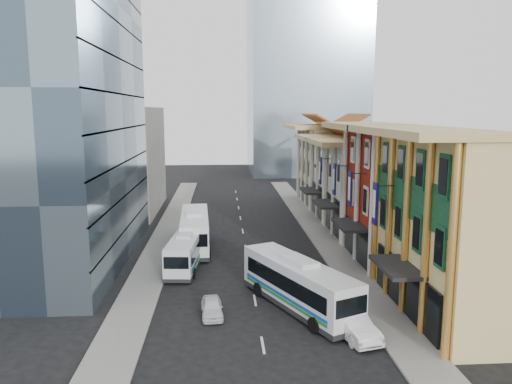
{
  "coord_description": "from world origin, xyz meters",
  "views": [
    {
      "loc": [
        -2.27,
        -26.27,
        13.57
      ],
      "look_at": [
        0.9,
        20.02,
        5.98
      ],
      "focal_mm": 35.0,
      "sensor_mm": 36.0,
      "label": 1
    }
  ],
  "objects": [
    {
      "name": "bus_right",
      "position": [
        2.89,
        6.29,
        1.82
      ],
      "size": [
        7.19,
        11.44,
        3.65
      ],
      "primitive_type": null,
      "rotation": [
        0.0,
        0.0,
        0.43
      ],
      "color": "silver",
      "rests_on": "ground"
    },
    {
      "name": "sidewalk_right",
      "position": [
        8.5,
        22.0,
        0.07
      ],
      "size": [
        3.0,
        90.0,
        0.15
      ],
      "primitive_type": "cube",
      "color": "slate",
      "rests_on": "ground"
    },
    {
      "name": "sedan_left",
      "position": [
        -3.05,
        5.45,
        0.59
      ],
      "size": [
        1.64,
        3.58,
        1.19
      ],
      "primitive_type": "imported",
      "rotation": [
        0.0,
        0.0,
        0.07
      ],
      "color": "white",
      "rests_on": "ground"
    },
    {
      "name": "shophouse_tan",
      "position": [
        14.0,
        5.0,
        6.0
      ],
      "size": [
        8.0,
        14.0,
        12.0
      ],
      "primitive_type": "cube",
      "color": "#D6C47B",
      "rests_on": "ground"
    },
    {
      "name": "ground",
      "position": [
        0.0,
        0.0,
        0.0
      ],
      "size": [
        200.0,
        200.0,
        0.0
      ],
      "primitive_type": "plane",
      "color": "black",
      "rests_on": "ground"
    },
    {
      "name": "shophouse_cream_far",
      "position": [
        14.0,
        46.0,
        5.5
      ],
      "size": [
        8.0,
        12.0,
        11.0
      ],
      "primitive_type": "cube",
      "color": "beige",
      "rests_on": "ground"
    },
    {
      "name": "office_block_far",
      "position": [
        -16.0,
        42.0,
        7.0
      ],
      "size": [
        10.0,
        18.0,
        14.0
      ],
      "primitive_type": "cube",
      "color": "gray",
      "rests_on": "ground"
    },
    {
      "name": "shophouse_cream_mid",
      "position": [
        14.0,
        35.5,
        5.0
      ],
      "size": [
        8.0,
        9.0,
        10.0
      ],
      "primitive_type": "cube",
      "color": "beige",
      "rests_on": "ground"
    },
    {
      "name": "shophouse_cream_near",
      "position": [
        14.0,
        26.5,
        5.0
      ],
      "size": [
        8.0,
        9.0,
        10.0
      ],
      "primitive_type": "cube",
      "color": "beige",
      "rests_on": "ground"
    },
    {
      "name": "office_tower",
      "position": [
        -17.0,
        19.0,
        15.0
      ],
      "size": [
        12.0,
        26.0,
        30.0
      ],
      "primitive_type": "cube",
      "color": "#3A4D5D",
      "rests_on": "ground"
    },
    {
      "name": "bus_left_far",
      "position": [
        -5.06,
        22.55,
        1.87
      ],
      "size": [
        3.26,
        11.79,
        3.74
      ],
      "primitive_type": null,
      "rotation": [
        0.0,
        0.0,
        0.04
      ],
      "color": "white",
      "rests_on": "ground"
    },
    {
      "name": "sidewalk_left",
      "position": [
        -8.5,
        22.0,
        0.07
      ],
      "size": [
        3.0,
        90.0,
        0.15
      ],
      "primitive_type": "cube",
      "color": "slate",
      "rests_on": "ground"
    },
    {
      "name": "sedan_right",
      "position": [
        5.5,
        1.76,
        0.78
      ],
      "size": [
        2.78,
        5.0,
        1.56
      ],
      "primitive_type": "imported",
      "rotation": [
        0.0,
        0.0,
        0.25
      ],
      "color": "silver",
      "rests_on": "ground"
    },
    {
      "name": "shophouse_red",
      "position": [
        14.0,
        17.0,
        6.0
      ],
      "size": [
        8.0,
        10.0,
        12.0
      ],
      "primitive_type": "cube",
      "color": "maroon",
      "rests_on": "ground"
    },
    {
      "name": "bus_left_near",
      "position": [
        -5.5,
        16.32,
        1.56
      ],
      "size": [
        3.13,
        9.88,
        3.11
      ],
      "primitive_type": null,
      "rotation": [
        0.0,
        0.0,
        -0.09
      ],
      "color": "silver",
      "rests_on": "ground"
    }
  ]
}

